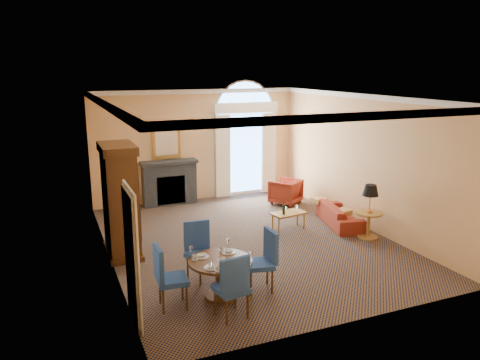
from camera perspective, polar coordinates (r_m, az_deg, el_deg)
name	(u,v)px	position (r m, az deg, el deg)	size (l,w,h in m)	color
ground	(249,241)	(10.60, 1.05, -7.44)	(7.50, 7.50, 0.00)	#101A32
room_envelope	(236,126)	(10.58, -0.48, 6.57)	(6.04, 7.52, 3.45)	#E9B16F
armoire	(120,202)	(9.85, -14.39, -2.67)	(0.67, 1.18, 2.32)	#40240E
dining_table	(220,269)	(7.97, -2.40, -10.82)	(1.08, 1.08, 0.88)	#40240E
dining_chair_north	(199,246)	(8.68, -4.99, -8.06)	(0.61, 0.61, 1.07)	navy
dining_chair_south	(233,284)	(7.25, -0.86, -12.54)	(0.54, 0.55, 1.07)	navy
dining_chair_east	(265,256)	(8.24, 3.06, -9.25)	(0.57, 0.57, 1.07)	navy
dining_chair_west	(166,273)	(7.69, -9.03, -11.15)	(0.52, 0.52, 1.07)	navy
sofa	(340,215)	(11.84, 12.14, -4.17)	(1.74, 0.68, 0.51)	maroon
armchair	(285,192)	(13.38, 5.56, -1.41)	(0.76, 0.78, 0.71)	maroon
coffee_table	(288,214)	(11.29, 5.93, -4.09)	(0.87, 0.57, 0.73)	#AD7933
side_table	(370,205)	(10.94, 15.52, -2.96)	(0.61, 0.61, 1.23)	#AD7933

